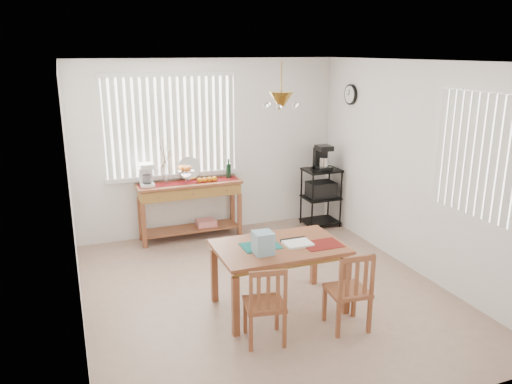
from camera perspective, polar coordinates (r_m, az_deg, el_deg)
name	(u,v)px	position (r m, az deg, el deg)	size (l,w,h in m)	color
ground	(265,292)	(5.92, 1.03, -11.35)	(4.00, 4.50, 0.01)	tan
room_shell	(265,148)	(5.38, 1.08, 5.02)	(4.20, 4.70, 2.70)	white
sideboard	(190,196)	(7.37, -7.50, -0.49)	(1.52, 0.43, 0.85)	brown
sideboard_items	(173,175)	(7.25, -9.50, 1.96)	(1.44, 0.36, 0.65)	maroon
wire_cart	(321,192)	(7.93, 7.44, 0.03)	(0.54, 0.43, 0.92)	black
cart_items	(322,158)	(7.81, 7.55, 3.87)	(0.22, 0.26, 0.38)	black
dining_table	(279,253)	(5.34, 2.66, -6.93)	(1.35, 0.88, 0.72)	brown
table_items	(272,243)	(5.13, 1.84, -5.86)	(1.03, 0.49, 0.23)	#126761
chair_left	(265,305)	(4.82, 1.06, -12.77)	(0.43, 0.43, 0.81)	brown
chair_right	(349,291)	(5.11, 10.61, -11.07)	(0.42, 0.42, 0.84)	brown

